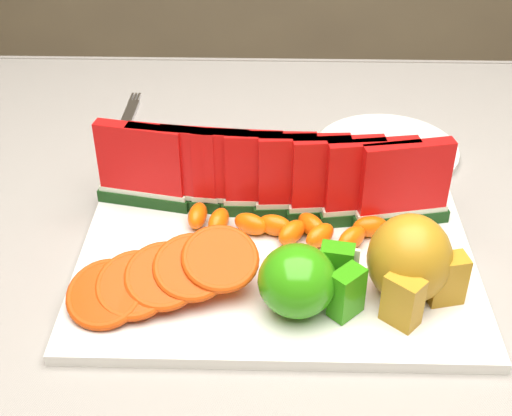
{
  "coord_description": "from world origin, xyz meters",
  "views": [
    {
      "loc": [
        0.01,
        -0.56,
        1.23
      ],
      "look_at": [
        -0.0,
        0.03,
        0.81
      ],
      "focal_mm": 50.0,
      "sensor_mm": 36.0,
      "label": 1
    }
  ],
  "objects_px": {
    "pear_cluster": "(411,263)",
    "fork": "(124,127)",
    "platter": "(276,255)",
    "apple_cluster": "(305,281)",
    "side_plate": "(387,150)"
  },
  "relations": [
    {
      "from": "platter",
      "to": "pear_cluster",
      "type": "distance_m",
      "value": 0.15
    },
    {
      "from": "pear_cluster",
      "to": "platter",
      "type": "bearing_deg",
      "value": 153.6
    },
    {
      "from": "apple_cluster",
      "to": "pear_cluster",
      "type": "bearing_deg",
      "value": 12.09
    },
    {
      "from": "apple_cluster",
      "to": "pear_cluster",
      "type": "height_order",
      "value": "pear_cluster"
    },
    {
      "from": "fork",
      "to": "apple_cluster",
      "type": "bearing_deg",
      "value": -56.98
    },
    {
      "from": "platter",
      "to": "pear_cluster",
      "type": "bearing_deg",
      "value": -26.4
    },
    {
      "from": "platter",
      "to": "fork",
      "type": "height_order",
      "value": "platter"
    },
    {
      "from": "platter",
      "to": "apple_cluster",
      "type": "bearing_deg",
      "value": -72.76
    },
    {
      "from": "platter",
      "to": "apple_cluster",
      "type": "xyz_separation_m",
      "value": [
        0.03,
        -0.08,
        0.04
      ]
    },
    {
      "from": "platter",
      "to": "pear_cluster",
      "type": "height_order",
      "value": "pear_cluster"
    },
    {
      "from": "platter",
      "to": "side_plate",
      "type": "relative_size",
      "value": 1.7
    },
    {
      "from": "platter",
      "to": "pear_cluster",
      "type": "xyz_separation_m",
      "value": [
        0.12,
        -0.06,
        0.04
      ]
    },
    {
      "from": "pear_cluster",
      "to": "fork",
      "type": "distance_m",
      "value": 0.47
    },
    {
      "from": "platter",
      "to": "pear_cluster",
      "type": "relative_size",
      "value": 3.64
    },
    {
      "from": "pear_cluster",
      "to": "side_plate",
      "type": "distance_m",
      "value": 0.28
    }
  ]
}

